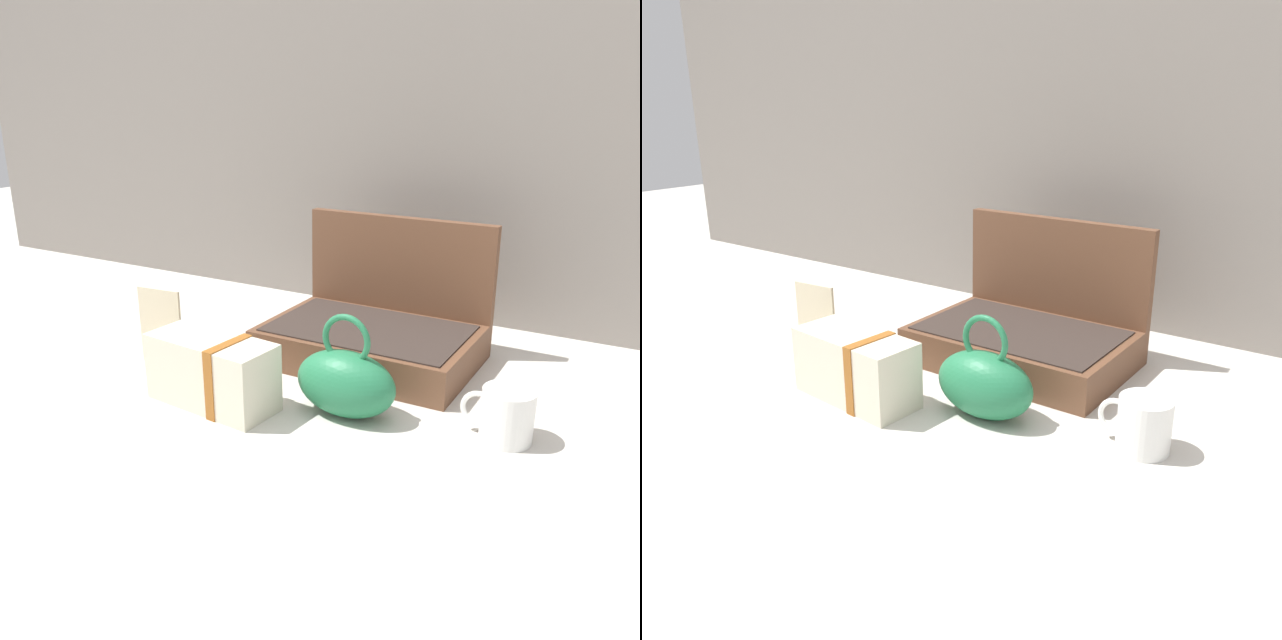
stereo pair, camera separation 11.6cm
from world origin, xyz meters
TOP-DOWN VIEW (x-y plane):
  - ground_plane at (0.00, 0.00)m, footprint 6.00×6.00m
  - back_wall at (0.00, 0.58)m, footprint 3.20×0.06m
  - open_suitcase at (0.00, 0.23)m, footprint 0.43×0.30m
  - teal_pouch_handbag at (0.07, -0.04)m, footprint 0.19×0.11m
  - cream_toiletry_bag at (-0.16, -0.12)m, footprint 0.25×0.13m
  - coffee_mug at (0.33, 0.01)m, footprint 0.12×0.09m
  - info_card_left at (-0.37, -0.03)m, footprint 0.10×0.01m

SIDE VIEW (x-z plane):
  - ground_plane at x=0.00m, z-range 0.00..0.00m
  - coffee_mug at x=0.33m, z-range 0.00..0.09m
  - teal_pouch_handbag at x=0.07m, z-range -0.03..0.16m
  - cream_toiletry_bag at x=-0.16m, z-range 0.00..0.13m
  - open_suitcase at x=0.00m, z-range -0.08..0.21m
  - info_card_left at x=-0.37m, z-range 0.00..0.16m
  - back_wall at x=0.00m, z-range 0.00..1.40m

